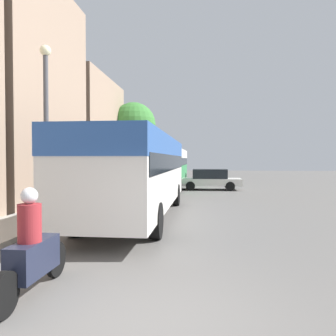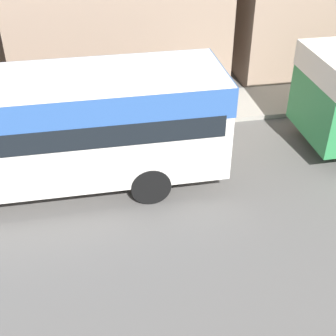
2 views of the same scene
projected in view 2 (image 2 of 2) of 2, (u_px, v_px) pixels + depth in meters
bus_lead at (7, 123)px, 11.18m from camera, size 2.59×10.56×2.98m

